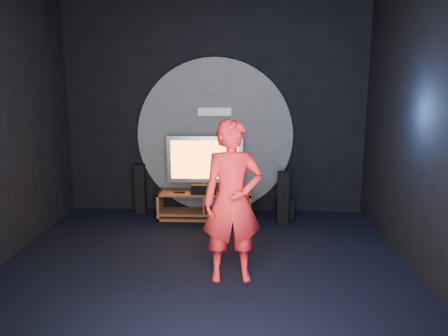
{
  "coord_description": "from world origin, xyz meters",
  "views": [
    {
      "loc": [
        0.46,
        -4.82,
        2.25
      ],
      "look_at": [
        0.21,
        1.05,
        1.05
      ],
      "focal_mm": 35.0,
      "sensor_mm": 36.0,
      "label": 1
    }
  ],
  "objects_px": {
    "tower_speaker_right": "(283,198)",
    "subwoofer": "(285,207)",
    "media_console": "(205,207)",
    "tower_speaker_left": "(141,189)",
    "player": "(232,201)",
    "tv": "(205,161)"
  },
  "relations": [
    {
      "from": "media_console",
      "to": "tower_speaker_right",
      "type": "bearing_deg",
      "value": -9.77
    },
    {
      "from": "media_console",
      "to": "tv",
      "type": "relative_size",
      "value": 1.23
    },
    {
      "from": "tower_speaker_left",
      "to": "tower_speaker_right",
      "type": "xyz_separation_m",
      "value": [
        2.37,
        -0.5,
        0.0
      ]
    },
    {
      "from": "media_console",
      "to": "player",
      "type": "xyz_separation_m",
      "value": [
        0.5,
        -2.2,
        0.72
      ]
    },
    {
      "from": "tower_speaker_right",
      "to": "subwoofer",
      "type": "relative_size",
      "value": 2.67
    },
    {
      "from": "media_console",
      "to": "subwoofer",
      "type": "bearing_deg",
      "value": 6.61
    },
    {
      "from": "media_console",
      "to": "player",
      "type": "distance_m",
      "value": 2.37
    },
    {
      "from": "tower_speaker_left",
      "to": "player",
      "type": "bearing_deg",
      "value": -56.74
    },
    {
      "from": "tower_speaker_left",
      "to": "tv",
      "type": "bearing_deg",
      "value": -10.82
    },
    {
      "from": "media_console",
      "to": "tower_speaker_right",
      "type": "xyz_separation_m",
      "value": [
        1.24,
        -0.21,
        0.22
      ]
    },
    {
      "from": "tv",
      "to": "media_console",
      "type": "bearing_deg",
      "value": -84.33
    },
    {
      "from": "tower_speaker_right",
      "to": "subwoofer",
      "type": "bearing_deg",
      "value": 78.86
    },
    {
      "from": "tower_speaker_left",
      "to": "player",
      "type": "height_order",
      "value": "player"
    },
    {
      "from": "subwoofer",
      "to": "player",
      "type": "distance_m",
      "value": 2.6
    },
    {
      "from": "media_console",
      "to": "tv",
      "type": "height_order",
      "value": "tv"
    },
    {
      "from": "tower_speaker_left",
      "to": "player",
      "type": "relative_size",
      "value": 0.45
    },
    {
      "from": "subwoofer",
      "to": "media_console",
      "type": "bearing_deg",
      "value": -173.39
    },
    {
      "from": "tower_speaker_right",
      "to": "player",
      "type": "distance_m",
      "value": 2.18
    },
    {
      "from": "media_console",
      "to": "tower_speaker_left",
      "type": "bearing_deg",
      "value": 165.98
    },
    {
      "from": "media_console",
      "to": "player",
      "type": "relative_size",
      "value": 0.82
    },
    {
      "from": "subwoofer",
      "to": "player",
      "type": "xyz_separation_m",
      "value": [
        -0.82,
        -2.35,
        0.76
      ]
    },
    {
      "from": "tower_speaker_left",
      "to": "tower_speaker_right",
      "type": "relative_size",
      "value": 1.0
    }
  ]
}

